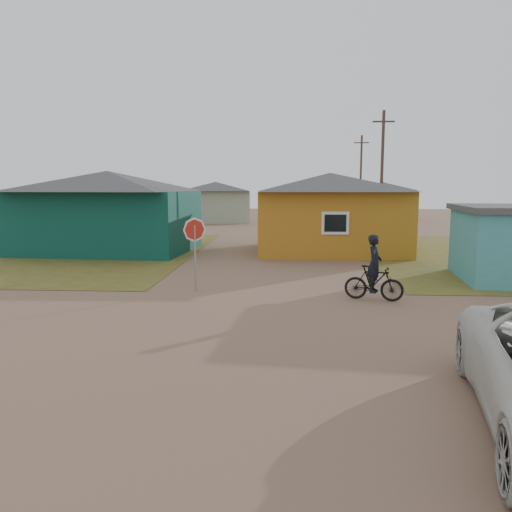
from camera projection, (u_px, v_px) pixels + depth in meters
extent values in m
plane|color=#805E49|center=(270.00, 331.00, 11.33)|extent=(120.00, 120.00, 0.00)
cube|color=brown|center=(0.00, 251.00, 25.00)|extent=(20.00, 18.00, 0.00)
cube|color=#0A3B33|center=(109.00, 221.00, 24.96)|extent=(8.40, 6.54, 3.00)
pyramid|color=#38383B|center=(108.00, 181.00, 24.68)|extent=(8.93, 7.08, 1.00)
cube|color=#B5721B|center=(329.00, 222.00, 24.81)|extent=(7.21, 6.24, 3.00)
pyramid|color=#38383B|center=(330.00, 182.00, 24.53)|extent=(7.72, 6.76, 0.90)
cube|color=silver|center=(335.00, 223.00, 21.79)|extent=(1.20, 0.06, 1.00)
cube|color=black|center=(335.00, 223.00, 21.76)|extent=(0.95, 0.04, 0.75)
cube|color=#96A18A|center=(216.00, 206.00, 45.09)|extent=(6.49, 5.60, 2.80)
pyramid|color=#38383B|center=(216.00, 186.00, 44.83)|extent=(7.04, 6.15, 0.80)
cube|color=tan|center=(382.00, 204.00, 50.07)|extent=(6.41, 5.50, 2.80)
pyramid|color=#38383B|center=(383.00, 186.00, 49.82)|extent=(6.95, 6.05, 0.80)
cube|color=#96A18A|center=(161.00, 202.00, 57.42)|extent=(5.75, 5.28, 2.70)
pyramid|color=#38383B|center=(161.00, 187.00, 57.18)|extent=(6.28, 5.81, 0.70)
cylinder|color=#4C382D|center=(382.00, 174.00, 32.12)|extent=(0.20, 0.20, 8.00)
cube|color=#4C382D|center=(384.00, 122.00, 31.66)|extent=(1.40, 0.10, 0.10)
cylinder|color=#4C382D|center=(361.00, 178.00, 47.88)|extent=(0.20, 0.20, 8.00)
cube|color=#4C382D|center=(362.00, 143.00, 47.41)|extent=(1.40, 0.10, 0.10)
cylinder|color=gray|center=(195.00, 258.00, 15.46)|extent=(0.06, 0.06, 2.08)
imported|color=black|center=(374.00, 283.00, 14.33)|extent=(1.75, 0.93, 1.01)
imported|color=black|center=(374.00, 264.00, 14.25)|extent=(0.55, 0.69, 1.66)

